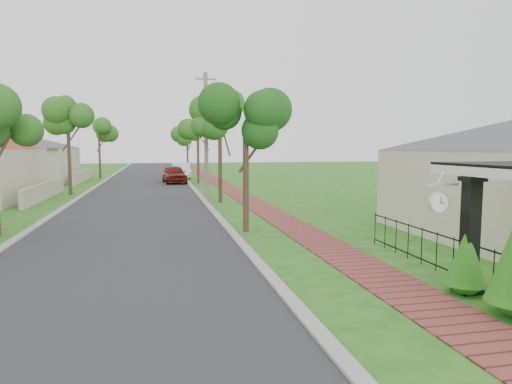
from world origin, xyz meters
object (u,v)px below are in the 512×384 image
object	(u,v)px
near_tree	(246,127)
station_clock	(439,201)
porch_post	(470,241)
utility_pole	(206,136)
parked_car_red	(174,174)
parked_car_white	(182,171)

from	to	relation	value
near_tree	station_clock	xyz separation A→B (m)	(2.83, -7.60, -1.89)
porch_post	utility_pole	distance (m)	19.13
porch_post	parked_car_red	size ratio (longest dim) A/B	0.57
parked_car_white	station_clock	size ratio (longest dim) A/B	6.03
parked_car_red	parked_car_white	distance (m)	5.78
porch_post	parked_car_red	xyz separation A→B (m)	(-5.08, 31.31, -0.36)
porch_post	utility_pole	size ratio (longest dim) A/B	0.34
parked_car_white	station_clock	world-z (taller)	station_clock
porch_post	near_tree	distance (m)	9.08
parked_car_red	utility_pole	xyz separation A→B (m)	(1.43, -12.72, 3.02)
porch_post	near_tree	xyz separation A→B (m)	(-3.32, 8.00, 2.72)
parked_car_red	near_tree	size ratio (longest dim) A/B	0.92
porch_post	near_tree	world-z (taller)	near_tree
porch_post	near_tree	size ratio (longest dim) A/B	0.52
parked_car_white	utility_pole	world-z (taller)	utility_pole
utility_pole	parked_car_white	bearing A→B (deg)	91.55
porch_post	station_clock	xyz separation A→B (m)	(-0.50, 0.40, 0.83)
parked_car_red	station_clock	distance (m)	31.27
parked_car_red	utility_pole	distance (m)	13.15
station_clock	utility_pole	bearing A→B (deg)	99.84
parked_car_red	utility_pole	size ratio (longest dim) A/B	0.60
near_tree	utility_pole	size ratio (longest dim) A/B	0.65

